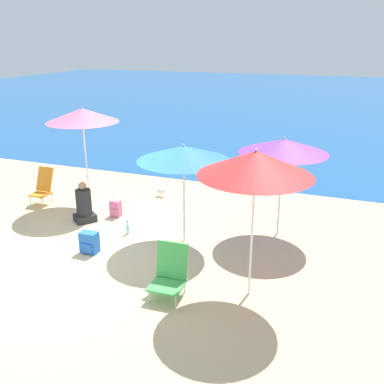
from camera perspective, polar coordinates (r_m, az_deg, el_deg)
name	(u,v)px	position (r m, az deg, el deg)	size (l,w,h in m)	color
ground_plane	(103,252)	(8.42, -11.83, -7.85)	(60.00, 60.00, 0.00)	#D1BA89
sea_water	(292,97)	(31.42, 13.17, 12.22)	(60.00, 40.00, 0.01)	#1E5699
beach_umbrella_pink	(82,115)	(10.31, -14.43, 9.87)	(1.68, 1.68, 2.38)	white
beach_umbrella_red	(255,163)	(6.19, 8.46, 3.78)	(1.70, 1.70, 2.39)	white
beach_umbrella_blue	(184,153)	(8.07, -1.12, 5.18)	(1.79, 1.79, 2.00)	white
beach_umbrella_purple	(284,146)	(8.53, 12.11, 6.00)	(1.76, 1.76, 2.06)	white
beach_chair_green	(170,272)	(6.85, -2.98, -10.59)	(0.54, 0.59, 0.83)	silver
beach_chair_orange	(43,186)	(11.07, -19.26, 0.79)	(0.42, 0.55, 0.89)	silver
person_seated_near	(84,205)	(9.74, -14.20, -1.75)	(0.57, 0.58, 0.92)	#262628
backpack_blue	(89,243)	(8.38, -13.54, -6.57)	(0.34, 0.23, 0.42)	blue
backpack_pink	(116,209)	(9.93, -10.16, -2.20)	(0.24, 0.19, 0.38)	pink
water_bottle	(128,229)	(9.02, -8.59, -4.88)	(0.06, 0.06, 0.29)	#8CCCEA
seagull	(161,191)	(11.03, -4.15, 0.09)	(0.27, 0.11, 0.23)	gold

